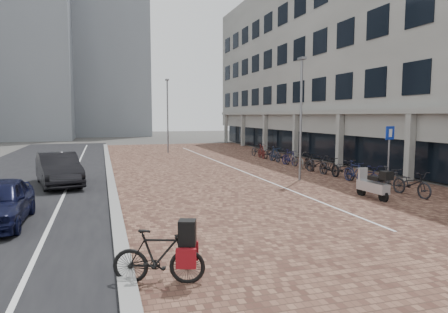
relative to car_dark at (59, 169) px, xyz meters
The scene contains 15 objects.
ground 10.77m from the car_dark, 46.43° to the right, with size 140.00×140.00×0.00m, color #474442.
plaza_brick 10.33m from the car_dark, 24.15° to the left, with size 14.50×42.00×0.04m, color brown.
street_asphalt 4.57m from the car_dark, 110.74° to the left, with size 8.00×50.00×0.03m, color black.
curb 4.85m from the car_dark, 61.34° to the left, with size 0.35×42.00×0.14m, color gray.
lane_line 4.30m from the car_dark, 84.53° to the left, with size 0.12×44.00×0.00m, color white.
parking_line 10.51m from the car_dark, 23.70° to the left, with size 0.10×30.00×0.00m, color white.
office_building 23.27m from the car_dark, 21.96° to the left, with size 8.40×40.00×15.00m.
bg_towers 43.77m from the car_dark, 99.56° to the left, with size 33.00×23.00×32.00m.
car_dark is the anchor object (origin of this frame).
hero_bike 12.60m from the car_dark, 76.67° to the right, with size 1.84×1.04×1.25m.
scooter_front 13.67m from the car_dark, 29.88° to the right, with size 0.54×1.72×1.19m, color #B1B2B7, non-canonical shape.
parking_sign 14.82m from the car_dark, 20.85° to the right, with size 0.56×0.21×2.75m.
lamp_near 11.65m from the car_dark, 10.06° to the right, with size 0.12×0.12×5.94m, color gray.
lamp_far 16.63m from the car_dark, 63.29° to the left, with size 0.12×0.12×6.22m, color slate.
bike_row 13.56m from the car_dark, ahead, with size 1.19×18.11×1.05m.
Camera 1 is at (-5.48, -11.94, 3.22)m, focal length 32.28 mm.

